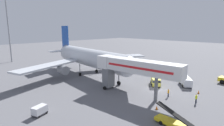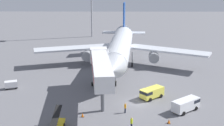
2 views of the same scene
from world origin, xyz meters
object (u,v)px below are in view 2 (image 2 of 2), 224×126
object	(u,v)px
safety_cone_alpha	(83,115)
baggage_cart_rear_left	(11,85)
jet_bridge	(100,67)
ground_crew_worker_foreground	(132,123)
safety_cone_bravo	(169,121)
service_van_outer_left	(151,92)
airplane_at_gate	(120,46)
ground_crew_worker_midground	(125,108)
service_van_far_right	(186,104)

from	to	relation	value
safety_cone_alpha	baggage_cart_rear_left	bearing A→B (deg)	141.49
jet_bridge	ground_crew_worker_foreground	world-z (taller)	jet_bridge
safety_cone_bravo	service_van_outer_left	bearing A→B (deg)	98.65
airplane_at_gate	ground_crew_worker_midground	world-z (taller)	airplane_at_gate
jet_bridge	ground_crew_worker_midground	size ratio (longest dim) A/B	11.22
jet_bridge	ground_crew_worker_foreground	bearing A→B (deg)	-66.91
service_van_outer_left	baggage_cart_rear_left	distance (m)	28.15
service_van_far_right	service_van_outer_left	size ratio (longest dim) A/B	1.10
ground_crew_worker_midground	jet_bridge	bearing A→B (deg)	123.73
baggage_cart_rear_left	safety_cone_bravo	distance (m)	32.73
airplane_at_gate	ground_crew_worker_foreground	bearing A→B (deg)	-88.00
ground_crew_worker_foreground	safety_cone_bravo	bearing A→B (deg)	16.33
service_van_outer_left	baggage_cart_rear_left	bearing A→B (deg)	170.44
airplane_at_gate	safety_cone_alpha	distance (m)	28.96
jet_bridge	ground_crew_worker_midground	xyz separation A→B (m)	(4.33, -6.49, -5.05)
safety_cone_bravo	ground_crew_worker_foreground	bearing A→B (deg)	-163.67
safety_cone_bravo	ground_crew_worker_midground	bearing A→B (deg)	150.83
safety_cone_alpha	safety_cone_bravo	distance (m)	13.71
ground_crew_worker_foreground	safety_cone_alpha	bearing A→B (deg)	153.36
service_van_outer_left	safety_cone_alpha	bearing A→B (deg)	-146.91
safety_cone_bravo	safety_cone_alpha	bearing A→B (deg)	171.08
ground_crew_worker_midground	baggage_cart_rear_left	bearing A→B (deg)	154.21
service_van_outer_left	ground_crew_worker_midground	size ratio (longest dim) A/B	2.74
jet_bridge	service_van_far_right	size ratio (longest dim) A/B	3.73
service_van_far_right	ground_crew_worker_foreground	xyz separation A→B (m)	(-9.56, -6.35, -0.19)
service_van_far_right	safety_cone_alpha	size ratio (longest dim) A/B	7.36
airplane_at_gate	baggage_cart_rear_left	xyz separation A→B (m)	(-22.30, -15.25, -4.47)
baggage_cart_rear_left	ground_crew_worker_foreground	world-z (taller)	ground_crew_worker_foreground
jet_bridge	service_van_far_right	bearing A→B (deg)	-20.77
service_van_far_right	safety_cone_bravo	distance (m)	5.97
jet_bridge	safety_cone_alpha	world-z (taller)	jet_bridge
ground_crew_worker_midground	safety_cone_alpha	xyz separation A→B (m)	(-6.93, -1.57, -0.58)
airplane_at_gate	ground_crew_worker_midground	bearing A→B (deg)	-89.22
service_van_far_right	safety_cone_alpha	distance (m)	17.43
service_van_far_right	jet_bridge	bearing A→B (deg)	159.23
service_van_far_right	safety_cone_bravo	bearing A→B (deg)	-128.59
ground_crew_worker_midground	safety_cone_bravo	world-z (taller)	ground_crew_worker_midground
ground_crew_worker_midground	safety_cone_bravo	distance (m)	7.60
jet_bridge	baggage_cart_rear_left	bearing A→B (deg)	166.32
safety_cone_alpha	service_van_outer_left	bearing A→B (deg)	33.09
jet_bridge	ground_crew_worker_midground	bearing A→B (deg)	-56.27
airplane_at_gate	service_van_outer_left	distance (m)	21.09
jet_bridge	service_van_outer_left	world-z (taller)	jet_bridge
service_van_far_right	ground_crew_worker_midground	world-z (taller)	service_van_far_right
service_van_outer_left	ground_crew_worker_foreground	world-z (taller)	service_van_outer_left
airplane_at_gate	service_van_far_right	distance (m)	27.74
ground_crew_worker_midground	ground_crew_worker_foreground	bearing A→B (deg)	-82.19
ground_crew_worker_foreground	ground_crew_worker_midground	size ratio (longest dim) A/B	1.07
jet_bridge	service_van_far_right	world-z (taller)	jet_bridge
baggage_cart_rear_left	ground_crew_worker_foreground	bearing A→B (deg)	-34.96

